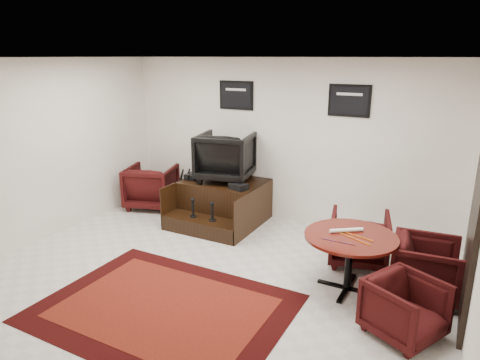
% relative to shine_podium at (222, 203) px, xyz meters
% --- Properties ---
extents(ground, '(6.00, 6.00, 0.00)m').
position_rel_shine_podium_xyz_m(ground, '(0.85, -1.85, -0.33)').
color(ground, silver).
rests_on(ground, ground).
extents(room_shell, '(6.02, 5.02, 2.81)m').
position_rel_shine_podium_xyz_m(room_shell, '(1.26, -1.73, 1.45)').
color(room_shell, white).
rests_on(room_shell, ground).
extents(area_rug, '(2.82, 2.11, 0.01)m').
position_rel_shine_podium_xyz_m(area_rug, '(0.78, -2.68, -0.33)').
color(area_rug, black).
rests_on(area_rug, ground).
extents(shine_podium, '(1.40, 1.44, 0.72)m').
position_rel_shine_podium_xyz_m(shine_podium, '(0.00, 0.00, 0.00)').
color(shine_podium, black).
rests_on(shine_podium, ground).
extents(shine_chair, '(1.05, 1.01, 0.92)m').
position_rel_shine_podium_xyz_m(shine_chair, '(0.00, 0.15, 0.85)').
color(shine_chair, black).
rests_on(shine_chair, shine_podium).
extents(shoes_pair, '(0.23, 0.28, 0.10)m').
position_rel_shine_podium_xyz_m(shoes_pair, '(-0.54, -0.07, 0.44)').
color(shoes_pair, black).
rests_on(shoes_pair, shine_podium).
extents(polish_kit, '(0.32, 0.26, 0.10)m').
position_rel_shine_podium_xyz_m(polish_kit, '(0.45, -0.23, 0.44)').
color(polish_kit, black).
rests_on(polish_kit, shine_podium).
extents(umbrella_black, '(0.34, 0.13, 0.93)m').
position_rel_shine_podium_xyz_m(umbrella_black, '(-0.85, -0.13, 0.13)').
color(umbrella_black, black).
rests_on(umbrella_black, ground).
extents(umbrella_hooked, '(0.34, 0.13, 0.91)m').
position_rel_shine_podium_xyz_m(umbrella_hooked, '(-0.81, 0.01, 0.12)').
color(umbrella_hooked, black).
rests_on(umbrella_hooked, ground).
extents(armchair_side, '(1.08, 1.04, 0.89)m').
position_rel_shine_podium_xyz_m(armchair_side, '(-1.58, 0.03, 0.11)').
color(armchair_side, black).
rests_on(armchair_side, ground).
extents(meeting_table, '(1.12, 1.12, 0.73)m').
position_rel_shine_podium_xyz_m(meeting_table, '(2.55, -1.26, 0.31)').
color(meeting_table, '#400E09').
rests_on(meeting_table, ground).
extents(table_chair_back, '(0.92, 0.89, 0.80)m').
position_rel_shine_podium_xyz_m(table_chair_back, '(2.49, -0.46, 0.07)').
color(table_chair_back, black).
rests_on(table_chair_back, ground).
extents(table_chair_window, '(0.77, 0.82, 0.78)m').
position_rel_shine_podium_xyz_m(table_chair_window, '(3.40, -0.93, 0.06)').
color(table_chair_window, black).
rests_on(table_chair_window, ground).
extents(table_chair_corner, '(0.88, 0.89, 0.70)m').
position_rel_shine_podium_xyz_m(table_chair_corner, '(3.30, -1.90, 0.02)').
color(table_chair_corner, black).
rests_on(table_chair_corner, ground).
extents(paper_roll, '(0.37, 0.29, 0.05)m').
position_rel_shine_podium_xyz_m(paper_roll, '(2.47, -1.19, 0.42)').
color(paper_roll, white).
rests_on(paper_roll, meeting_table).
extents(table_clutter, '(0.57, 0.35, 0.01)m').
position_rel_shine_podium_xyz_m(table_clutter, '(2.58, -1.35, 0.41)').
color(table_clutter, '#D5650B').
rests_on(table_clutter, meeting_table).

